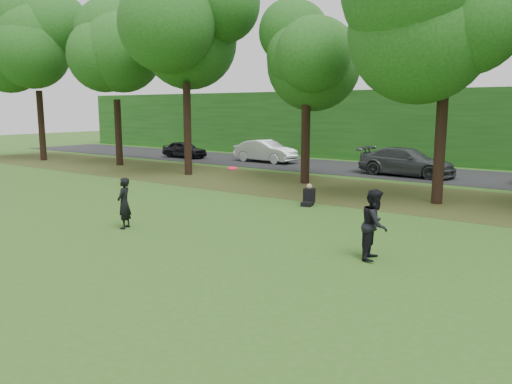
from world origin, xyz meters
TOP-DOWN VIEW (x-y plane):
  - ground at (0.00, 0.00)m, footprint 120.00×120.00m
  - leaf_litter at (0.00, 13.00)m, footprint 60.00×7.00m
  - street at (0.00, 21.00)m, footprint 70.00×7.00m
  - far_hedge at (0.00, 27.00)m, footprint 70.00×3.00m
  - player_left at (-2.72, 2.29)m, footprint 0.60×0.70m
  - player_right at (4.92, 3.85)m, footprint 0.82×0.97m
  - parked_cars at (0.14, 19.86)m, footprint 37.63×3.47m
  - frisbee at (1.09, 2.99)m, footprint 0.28×0.28m
  - seated_person at (0.02, 9.06)m, footprint 0.59×0.81m
  - tree_line at (-0.34, 12.94)m, footprint 55.30×7.90m

SIDE VIEW (x-z plane):
  - ground at x=0.00m, z-range 0.00..0.00m
  - leaf_litter at x=0.00m, z-range 0.00..0.01m
  - street at x=0.00m, z-range 0.00..0.02m
  - seated_person at x=0.02m, z-range -0.10..0.73m
  - parked_cars at x=0.14m, z-range -0.05..1.50m
  - player_left at x=-2.72m, z-range 0.00..1.61m
  - player_right at x=4.92m, z-range 0.00..1.78m
  - frisbee at x=1.09m, z-range 2.07..2.16m
  - far_hedge at x=0.00m, z-range 0.00..5.00m
  - tree_line at x=-0.34m, z-range 1.69..14.00m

